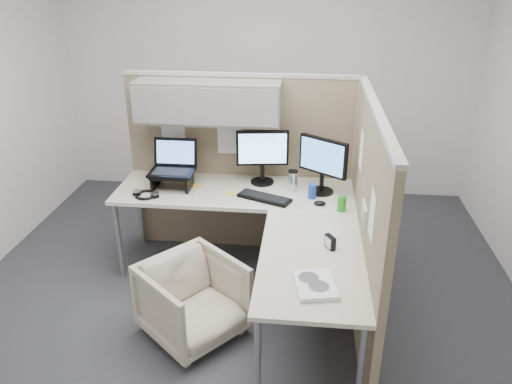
# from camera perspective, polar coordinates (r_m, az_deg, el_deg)

# --- Properties ---
(ground) EXTENTS (4.50, 4.50, 0.00)m
(ground) POSITION_cam_1_polar(r_m,az_deg,el_deg) (4.07, -1.82, -12.38)
(ground) COLOR #2F2F33
(ground) RESTS_ON ground
(partition_back) EXTENTS (2.00, 0.36, 1.63)m
(partition_back) POSITION_cam_1_polar(r_m,az_deg,el_deg) (4.32, -3.37, 6.34)
(partition_back) COLOR #877458
(partition_back) RESTS_ON ground
(partition_right) EXTENTS (0.07, 2.03, 1.63)m
(partition_right) POSITION_cam_1_polar(r_m,az_deg,el_deg) (3.57, 12.32, -3.13)
(partition_right) COLOR #877458
(partition_right) RESTS_ON ground
(desk) EXTENTS (2.00, 1.98, 0.73)m
(desk) POSITION_cam_1_polar(r_m,az_deg,el_deg) (3.79, 0.17, -3.03)
(desk) COLOR beige
(desk) RESTS_ON ground
(office_chair) EXTENTS (0.84, 0.84, 0.63)m
(office_chair) POSITION_cam_1_polar(r_m,az_deg,el_deg) (3.61, -7.22, -11.80)
(office_chair) COLOR beige
(office_chair) RESTS_ON ground
(monitor_left) EXTENTS (0.44, 0.20, 0.47)m
(monitor_left) POSITION_cam_1_polar(r_m,az_deg,el_deg) (4.20, 0.74, 4.52)
(monitor_left) COLOR black
(monitor_left) RESTS_ON desk
(monitor_right) EXTENTS (0.38, 0.28, 0.47)m
(monitor_right) POSITION_cam_1_polar(r_m,az_deg,el_deg) (4.05, 7.64, 3.52)
(monitor_right) COLOR black
(monitor_right) RESTS_ON desk
(laptop_station) EXTENTS (0.37, 0.32, 0.38)m
(laptop_station) POSITION_cam_1_polar(r_m,az_deg,el_deg) (4.24, -9.48, 2.50)
(laptop_station) COLOR black
(laptop_station) RESTS_ON desk
(keyboard) EXTENTS (0.46, 0.30, 0.02)m
(keyboard) POSITION_cam_1_polar(r_m,az_deg,el_deg) (4.00, 0.97, -0.67)
(keyboard) COLOR black
(keyboard) RESTS_ON desk
(mouse) EXTENTS (0.10, 0.06, 0.03)m
(mouse) POSITION_cam_1_polar(r_m,az_deg,el_deg) (3.93, 7.30, -1.26)
(mouse) COLOR black
(mouse) RESTS_ON desk
(travel_mug) EXTENTS (0.08, 0.08, 0.18)m
(travel_mug) POSITION_cam_1_polar(r_m,az_deg,el_deg) (4.13, 4.23, 1.31)
(travel_mug) COLOR silver
(travel_mug) RESTS_ON desk
(soda_can_green) EXTENTS (0.07, 0.07, 0.12)m
(soda_can_green) POSITION_cam_1_polar(r_m,az_deg,el_deg) (3.84, 9.76, -1.35)
(soda_can_green) COLOR #268C1E
(soda_can_green) RESTS_ON desk
(soda_can_silver) EXTENTS (0.07, 0.07, 0.12)m
(soda_can_silver) POSITION_cam_1_polar(r_m,az_deg,el_deg) (4.02, 6.44, 0.10)
(soda_can_silver) COLOR #1E3FA5
(soda_can_silver) RESTS_ON desk
(sticky_note_d) EXTENTS (0.08, 0.08, 0.01)m
(sticky_note_d) POSITION_cam_1_polar(r_m,az_deg,el_deg) (4.10, -2.93, -0.16)
(sticky_note_d) COLOR gold
(sticky_note_d) RESTS_ON desk
(sticky_note_c) EXTENTS (0.08, 0.08, 0.01)m
(sticky_note_c) POSITION_cam_1_polar(r_m,az_deg,el_deg) (4.27, -6.70, 0.75)
(sticky_note_c) COLOR gold
(sticky_note_c) RESTS_ON desk
(headphones) EXTENTS (0.23, 0.21, 0.03)m
(headphones) POSITION_cam_1_polar(r_m,az_deg,el_deg) (4.14, -12.47, -0.28)
(headphones) COLOR black
(headphones) RESTS_ON desk
(paper_stack) EXTENTS (0.28, 0.33, 0.03)m
(paper_stack) POSITION_cam_1_polar(r_m,az_deg,el_deg) (2.97, 6.79, -10.52)
(paper_stack) COLOR white
(paper_stack) RESTS_ON desk
(desk_clock) EXTENTS (0.08, 0.10, 0.09)m
(desk_clock) POSITION_cam_1_polar(r_m,az_deg,el_deg) (3.34, 8.45, -5.69)
(desk_clock) COLOR black
(desk_clock) RESTS_ON desk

